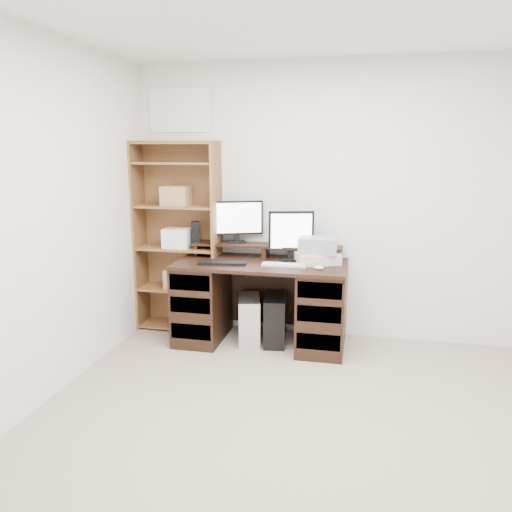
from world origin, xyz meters
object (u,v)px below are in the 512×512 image
(tower_black, at_px, (275,319))
(bookshelf, at_px, (178,236))
(printer, at_px, (318,258))
(tower_silver, at_px, (249,319))
(desk, at_px, (261,301))
(monitor_wide, at_px, (237,219))
(monitor_small, at_px, (291,234))

(tower_black, bearing_deg, bookshelf, 161.70)
(printer, height_order, tower_black, printer)
(tower_silver, bearing_deg, bookshelf, 151.18)
(tower_silver, relative_size, bookshelf, 0.23)
(printer, height_order, bookshelf, bookshelf)
(printer, xyz_separation_m, bookshelf, (-1.34, 0.14, 0.12))
(desk, xyz_separation_m, tower_black, (0.12, 0.03, -0.17))
(monitor_wide, xyz_separation_m, tower_black, (0.41, -0.21, -0.87))
(printer, height_order, tower_silver, printer)
(tower_silver, bearing_deg, printer, -6.53)
(printer, distance_m, tower_black, 0.68)
(desk, xyz_separation_m, monitor_small, (0.24, 0.13, 0.60))
(printer, bearing_deg, bookshelf, 151.46)
(desk, height_order, tower_silver, desk)
(monitor_small, bearing_deg, bookshelf, 162.12)
(monitor_wide, height_order, bookshelf, bookshelf)
(monitor_wide, xyz_separation_m, bookshelf, (-0.57, -0.03, -0.17))
(monitor_small, distance_m, bookshelf, 1.10)
(tower_silver, bearing_deg, tower_black, -6.00)
(monitor_wide, xyz_separation_m, tower_silver, (0.18, -0.24, -0.88))
(desk, bearing_deg, monitor_wide, 139.56)
(monitor_small, xyz_separation_m, tower_silver, (-0.35, -0.13, -0.78))
(desk, bearing_deg, monitor_small, 28.91)
(monitor_small, height_order, tower_silver, monitor_small)
(tower_silver, xyz_separation_m, bookshelf, (-0.74, 0.21, 0.71))
(desk, distance_m, tower_silver, 0.21)
(desk, relative_size, monitor_wide, 3.20)
(printer, relative_size, tower_silver, 0.85)
(printer, xyz_separation_m, tower_silver, (-0.60, -0.07, -0.58))
(desk, relative_size, tower_black, 3.29)
(monitor_wide, xyz_separation_m, monitor_small, (0.53, -0.11, -0.10))
(printer, bearing_deg, tower_silver, 164.00)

